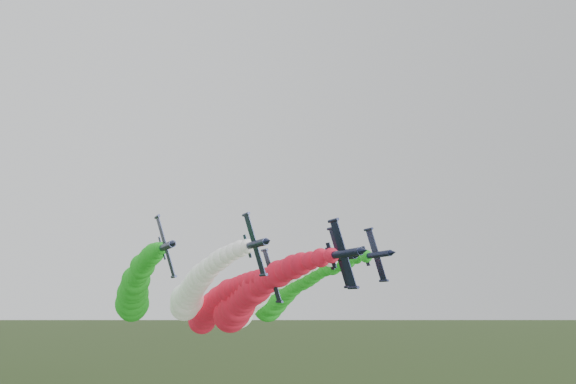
{
  "coord_description": "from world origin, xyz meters",
  "views": [
    {
      "loc": [
        -34.87,
        -80.25,
        34.21
      ],
      "look_at": [
        4.9,
        9.09,
        53.16
      ],
      "focal_mm": 35.0,
      "sensor_mm": 36.0,
      "label": 1
    }
  ],
  "objects_px": {
    "jet_inner_right": "(252,298)",
    "jet_inner_left": "(193,292)",
    "jet_lead": "(244,301)",
    "jet_outer_left": "(134,293)",
    "jet_trail": "(212,308)",
    "jet_outer_right": "(283,294)"
  },
  "relations": [
    {
      "from": "jet_inner_right",
      "to": "jet_inner_left",
      "type": "bearing_deg",
      "value": 166.33
    },
    {
      "from": "jet_lead",
      "to": "jet_inner_right",
      "type": "distance_m",
      "value": 10.91
    },
    {
      "from": "jet_inner_left",
      "to": "jet_lead",
      "type": "bearing_deg",
      "value": -55.09
    },
    {
      "from": "jet_inner_left",
      "to": "jet_outer_left",
      "type": "xyz_separation_m",
      "value": [
        -13.12,
        7.03,
        -0.19
      ]
    },
    {
      "from": "jet_inner_left",
      "to": "jet_trail",
      "type": "relative_size",
      "value": 1.0
    },
    {
      "from": "jet_lead",
      "to": "jet_outer_left",
      "type": "height_order",
      "value": "jet_outer_left"
    },
    {
      "from": "jet_outer_left",
      "to": "jet_trail",
      "type": "relative_size",
      "value": 1.0
    },
    {
      "from": "jet_inner_right",
      "to": "jet_lead",
      "type": "bearing_deg",
      "value": -120.49
    },
    {
      "from": "jet_lead",
      "to": "jet_inner_left",
      "type": "bearing_deg",
      "value": 124.91
    },
    {
      "from": "jet_lead",
      "to": "jet_trail",
      "type": "distance_m",
      "value": 26.65
    },
    {
      "from": "jet_outer_left",
      "to": "jet_outer_right",
      "type": "height_order",
      "value": "jet_outer_left"
    },
    {
      "from": "jet_trail",
      "to": "jet_inner_left",
      "type": "bearing_deg",
      "value": -123.65
    },
    {
      "from": "jet_outer_left",
      "to": "jet_trail",
      "type": "height_order",
      "value": "jet_outer_left"
    },
    {
      "from": "jet_lead",
      "to": "jet_outer_right",
      "type": "distance_m",
      "value": 26.7
    },
    {
      "from": "jet_inner_right",
      "to": "jet_outer_left",
      "type": "height_order",
      "value": "jet_outer_left"
    },
    {
      "from": "jet_outer_right",
      "to": "jet_trail",
      "type": "distance_m",
      "value": 20.14
    },
    {
      "from": "jet_outer_right",
      "to": "jet_trail",
      "type": "height_order",
      "value": "jet_outer_right"
    },
    {
      "from": "jet_inner_right",
      "to": "jet_trail",
      "type": "distance_m",
      "value": 18.22
    },
    {
      "from": "jet_outer_left",
      "to": "jet_inner_right",
      "type": "bearing_deg",
      "value": -20.91
    },
    {
      "from": "jet_inner_right",
      "to": "jet_outer_left",
      "type": "distance_m",
      "value": 29.63
    },
    {
      "from": "jet_inner_left",
      "to": "jet_inner_right",
      "type": "height_order",
      "value": "jet_inner_left"
    },
    {
      "from": "jet_lead",
      "to": "jet_inner_right",
      "type": "relative_size",
      "value": 1.0
    }
  ]
}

